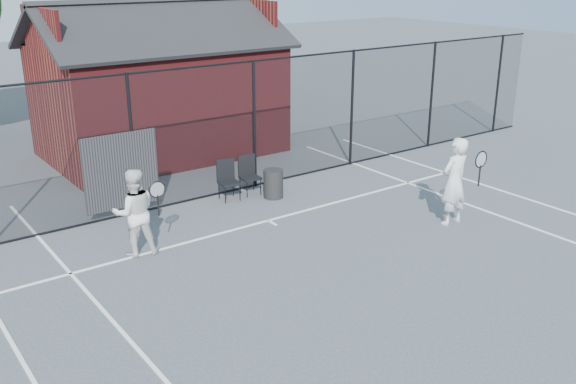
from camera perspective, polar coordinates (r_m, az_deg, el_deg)
ground at (r=11.18m, az=6.98°, el=-7.28°), size 80.00×80.00×0.00m
court_lines at (r=10.37m, az=12.00°, el=-9.83°), size 11.02×18.00×0.01m
fence at (r=14.33m, az=-7.38°, el=5.00°), size 22.04×3.00×3.00m
clubhouse at (r=18.14m, az=-11.35°, el=8.40°), size 6.50×4.36×4.19m
tree_right at (r=25.03m, az=-6.50°, el=16.52°), size 3.97×3.97×5.70m
player_front at (r=13.29m, az=14.57°, el=0.93°), size 0.82×0.61×1.81m
player_back at (r=11.85m, az=-13.48°, el=-1.78°), size 0.94×0.79×1.63m
chair_left at (r=14.70m, az=-3.38°, el=1.43°), size 0.47×0.48×0.88m
chair_right at (r=14.38m, az=-5.27°, el=0.98°), size 0.48×0.49×0.89m
waste_bin at (r=14.52m, az=-1.31°, el=0.74°), size 0.49×0.49×0.65m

